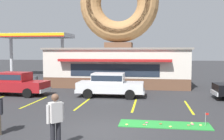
{
  "coord_description": "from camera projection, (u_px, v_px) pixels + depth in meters",
  "views": [
    {
      "loc": [
        1.9,
        -9.69,
        3.06
      ],
      "look_at": [
        -0.33,
        5.0,
        2.0
      ],
      "focal_mm": 42.0,
      "sensor_mm": 36.0,
      "label": 1
    }
  ],
  "objects": [
    {
      "name": "ground_plane",
      "position": [
        101.0,
        131.0,
        10.06
      ],
      "size": [
        160.0,
        160.0,
        0.0
      ],
      "primitive_type": "plane",
      "color": "#2D2D30"
    },
    {
      "name": "donut_shop_building",
      "position": [
        119.0,
        44.0,
        23.7
      ],
      "size": [
        12.3,
        6.75,
        10.96
      ],
      "color": "brown",
      "rests_on": "ground"
    },
    {
      "name": "putting_mat",
      "position": [
        164.0,
        125.0,
        10.88
      ],
      "size": [
        3.76,
        1.12,
        0.03
      ],
      "primitive_type": "cube",
      "color": "green",
      "rests_on": "ground"
    },
    {
      "name": "mini_donut_near_left",
      "position": [
        192.0,
        123.0,
        10.99
      ],
      "size": [
        0.13,
        0.13,
        0.04
      ],
      "primitive_type": "torus",
      "color": "#E5C666",
      "rests_on": "putting_mat"
    },
    {
      "name": "mini_donut_near_right",
      "position": [
        161.0,
        124.0,
        10.89
      ],
      "size": [
        0.13,
        0.13,
        0.04
      ],
      "primitive_type": "torus",
      "color": "brown",
      "rests_on": "putting_mat"
    },
    {
      "name": "mini_donut_mid_left",
      "position": [
        144.0,
        125.0,
        10.77
      ],
      "size": [
        0.13,
        0.13,
        0.04
      ],
      "primitive_type": "torus",
      "color": "#A5724C",
      "rests_on": "putting_mat"
    },
    {
      "name": "mini_donut_mid_centre",
      "position": [
        127.0,
        124.0,
        10.79
      ],
      "size": [
        0.13,
        0.13,
        0.04
      ],
      "primitive_type": "torus",
      "color": "#E5C666",
      "rests_on": "putting_mat"
    },
    {
      "name": "mini_donut_mid_right",
      "position": [
        193.0,
        124.0,
        10.83
      ],
      "size": [
        0.13,
        0.13,
        0.04
      ],
      "primitive_type": "torus",
      "color": "#D8667F",
      "rests_on": "putting_mat"
    },
    {
      "name": "mini_donut_far_left",
      "position": [
        147.0,
        123.0,
        11.08
      ],
      "size": [
        0.13,
        0.13,
        0.04
      ],
      "primitive_type": "torus",
      "color": "#D8667F",
      "rests_on": "putting_mat"
    },
    {
      "name": "mini_donut_far_centre",
      "position": [
        201.0,
        125.0,
        10.7
      ],
      "size": [
        0.13,
        0.13,
        0.04
      ],
      "primitive_type": "torus",
      "color": "#E5C666",
      "rests_on": "putting_mat"
    },
    {
      "name": "mini_donut_far_right",
      "position": [
        189.0,
        125.0,
        10.69
      ],
      "size": [
        0.13,
        0.13,
        0.04
      ],
      "primitive_type": "torus",
      "color": "#A5724C",
      "rests_on": "putting_mat"
    },
    {
      "name": "mini_donut_extra",
      "position": [
        170.0,
        127.0,
        10.5
      ],
      "size": [
        0.13,
        0.13,
        0.04
      ],
      "primitive_type": "torus",
      "color": "#E5C666",
      "rests_on": "putting_mat"
    },
    {
      "name": "golf_ball",
      "position": [
        147.0,
        125.0,
        10.74
      ],
      "size": [
        0.04,
        0.04,
        0.04
      ],
      "primitive_type": "sphere",
      "color": "white",
      "rests_on": "putting_mat"
    },
    {
      "name": "putting_flag_pin",
      "position": [
        206.0,
        116.0,
        10.58
      ],
      "size": [
        0.13,
        0.01,
        0.55
      ],
      "color": "silver",
      "rests_on": "putting_mat"
    },
    {
      "name": "car_white",
      "position": [
        110.0,
        84.0,
        17.62
      ],
      "size": [
        4.58,
        2.02,
        1.6
      ],
      "color": "silver",
      "rests_on": "ground"
    },
    {
      "name": "car_red",
      "position": [
        15.0,
        83.0,
        18.3
      ],
      "size": [
        4.63,
        2.14,
        1.6
      ],
      "color": "maroon",
      "rests_on": "ground"
    },
    {
      "name": "pedestrian_hooded_kid",
      "position": [
        55.0,
        118.0,
        8.14
      ],
      "size": [
        0.43,
        0.47,
        1.75
      ],
      "color": "#232328",
      "rests_on": "ground"
    },
    {
      "name": "trash_bin",
      "position": [
        35.0,
        82.0,
        21.94
      ],
      "size": [
        0.57,
        0.57,
        0.97
      ],
      "color": "#51565B",
      "rests_on": "ground"
    },
    {
      "name": "gas_station_canopy",
      "position": [
        36.0,
        37.0,
        33.64
      ],
      "size": [
        9.0,
        4.46,
        5.3
      ],
      "color": "silver",
      "rests_on": "ground"
    },
    {
      "name": "parking_stripe_left",
      "position": [
        34.0,
        102.0,
        15.74
      ],
      "size": [
        0.12,
        3.6,
        0.01
      ],
      "primitive_type": "cube",
      "color": "yellow",
      "rests_on": "ground"
    },
    {
      "name": "parking_stripe_mid_left",
      "position": [
        83.0,
        104.0,
        15.29
      ],
      "size": [
        0.12,
        3.6,
        0.01
      ],
      "primitive_type": "cube",
      "color": "yellow",
      "rests_on": "ground"
    },
    {
      "name": "parking_stripe_centre",
      "position": [
        134.0,
        105.0,
        14.84
      ],
      "size": [
        0.12,
        3.6,
        0.01
      ],
      "primitive_type": "cube",
      "color": "yellow",
      "rests_on": "ground"
    },
    {
      "name": "parking_stripe_mid_right",
      "position": [
        189.0,
        107.0,
        14.39
      ],
      "size": [
        0.12,
        3.6,
        0.01
      ],
      "primitive_type": "cube",
      "color": "yellow",
      "rests_on": "ground"
    }
  ]
}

